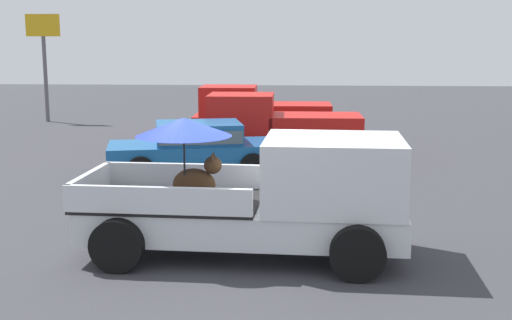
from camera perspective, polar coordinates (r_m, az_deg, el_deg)
The scene contains 6 objects.
ground_plane at distance 10.63m, azimuth -1.07°, elevation -8.15°, with size 80.00×80.00×0.00m, color #38383D.
pickup_truck_main at distance 10.31m, azimuth 1.25°, elevation -3.05°, with size 5.13×2.43×2.20m.
pickup_truck_red at distance 23.00m, azimuth 0.10°, elevation 4.10°, with size 4.83×2.22×1.80m.
pickup_truck_far at distance 19.59m, azimuth 1.60°, elevation 3.01°, with size 4.82×2.20×1.80m.
parked_sedan_near at distance 16.73m, azimuth -5.18°, elevation 1.25°, with size 4.58×2.68×1.33m.
motel_sign at distance 28.88m, azimuth -17.88°, elevation 9.40°, with size 1.40×0.16×4.42m.
Camera 1 is at (0.83, -10.05, 3.37)m, focal length 46.25 mm.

